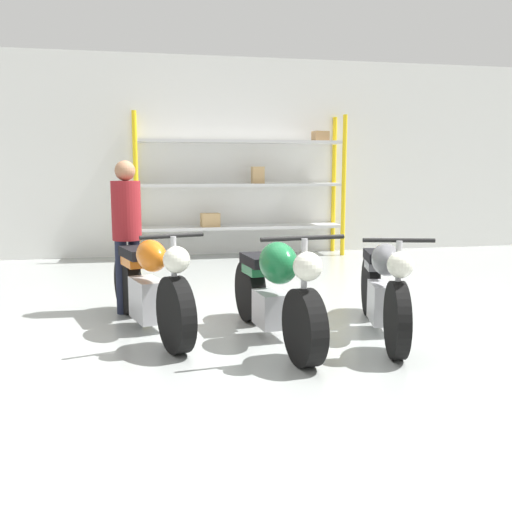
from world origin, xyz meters
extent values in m
plane|color=#9EA3A0|center=(0.00, 0.00, 0.00)|extent=(30.00, 30.00, 0.00)
cube|color=white|center=(0.00, 5.31, 1.80)|extent=(30.00, 0.08, 3.60)
cylinder|color=yellow|center=(-1.21, 4.67, 1.28)|extent=(0.08, 0.08, 2.55)
cylinder|color=yellow|center=(2.51, 4.67, 1.28)|extent=(0.08, 0.08, 2.55)
cylinder|color=yellow|center=(-1.21, 5.22, 1.28)|extent=(0.08, 0.08, 2.55)
cylinder|color=yellow|center=(2.51, 5.22, 1.28)|extent=(0.08, 0.08, 2.55)
cube|color=silver|center=(0.65, 4.94, 0.53)|extent=(3.72, 0.55, 0.05)
cube|color=silver|center=(0.65, 4.94, 1.30)|extent=(3.72, 0.55, 0.05)
cube|color=silver|center=(0.65, 4.94, 2.07)|extent=(3.72, 0.55, 0.05)
cube|color=tan|center=(0.07, 4.88, 0.68)|extent=(0.35, 0.22, 0.24)
cube|color=tan|center=(0.96, 4.94, 1.48)|extent=(0.23, 0.27, 0.30)
cube|color=#A87F51|center=(2.12, 4.89, 2.18)|extent=(0.29, 0.25, 0.17)
cylinder|color=black|center=(-0.88, -0.45, 0.34)|extent=(0.32, 0.69, 0.68)
cylinder|color=black|center=(-1.32, 1.04, 0.34)|extent=(0.32, 0.69, 0.68)
cube|color=#ADADB2|center=(-1.11, 0.34, 0.30)|extent=(0.38, 0.54, 0.41)
ellipsoid|color=orange|center=(-1.07, 0.18, 0.77)|extent=(0.40, 0.58, 0.31)
cube|color=black|center=(-1.22, 0.72, 0.72)|extent=(0.36, 0.59, 0.10)
cube|color=orange|center=(-1.24, 0.78, 0.63)|extent=(0.28, 0.42, 0.12)
cylinder|color=#ADADB2|center=(-0.89, -0.43, 0.68)|extent=(0.06, 0.06, 0.68)
sphere|color=silver|center=(-0.87, -0.50, 0.83)|extent=(0.23, 0.23, 0.23)
cylinder|color=black|center=(-0.90, -0.40, 1.02)|extent=(0.56, 0.19, 0.04)
cylinder|color=black|center=(0.12, -0.99, 0.32)|extent=(0.22, 0.65, 0.64)
cylinder|color=black|center=(-0.05, 0.47, 0.32)|extent=(0.22, 0.65, 0.64)
cube|color=#ADADB2|center=(0.03, -0.21, 0.29)|extent=(0.32, 0.42, 0.33)
ellipsoid|color=#196B38|center=(0.05, -0.38, 0.75)|extent=(0.38, 0.56, 0.38)
cube|color=black|center=(-0.02, 0.15, 0.70)|extent=(0.32, 0.54, 0.10)
cube|color=#196B38|center=(-0.02, 0.21, 0.61)|extent=(0.27, 0.38, 0.12)
cylinder|color=#ADADB2|center=(0.11, -0.97, 0.68)|extent=(0.06, 0.06, 0.72)
sphere|color=silver|center=(0.12, -1.04, 0.83)|extent=(0.24, 0.24, 0.24)
cylinder|color=black|center=(0.11, -0.94, 1.04)|extent=(0.71, 0.12, 0.04)
cylinder|color=black|center=(0.94, -0.96, 0.33)|extent=(0.27, 0.67, 0.66)
cylinder|color=black|center=(1.28, 0.43, 0.33)|extent=(0.27, 0.67, 0.66)
cube|color=#ADADB2|center=(1.12, -0.22, 0.30)|extent=(0.31, 0.49, 0.38)
ellipsoid|color=slate|center=(1.08, -0.38, 0.75)|extent=(0.38, 0.58, 0.30)
cube|color=black|center=(1.21, 0.12, 0.71)|extent=(0.32, 0.51, 0.10)
cube|color=slate|center=(1.22, 0.19, 0.62)|extent=(0.25, 0.36, 0.12)
cylinder|color=#ADADB2|center=(0.94, -0.94, 0.67)|extent=(0.06, 0.06, 0.67)
sphere|color=silver|center=(0.92, -1.01, 0.81)|extent=(0.22, 0.22, 0.22)
cylinder|color=black|center=(0.95, -0.91, 1.00)|extent=(0.59, 0.18, 0.04)
cylinder|color=#1E2338|center=(-1.24, 1.16, 0.41)|extent=(0.13, 0.13, 0.81)
cylinder|color=#1E2338|center=(-1.38, 1.05, 0.41)|extent=(0.13, 0.13, 0.81)
cylinder|color=maroon|center=(-1.31, 1.10, 1.14)|extent=(0.45, 0.45, 0.65)
sphere|color=#9E7051|center=(-1.31, 1.10, 1.57)|extent=(0.22, 0.22, 0.22)
camera|label=1|loc=(-1.16, -5.29, 1.59)|focal=40.00mm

